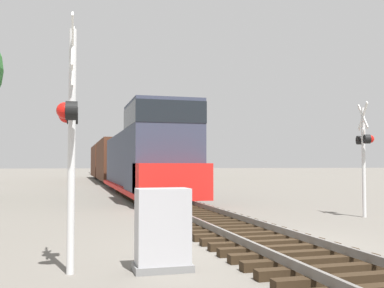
{
  "coord_description": "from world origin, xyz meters",
  "views": [
    {
      "loc": [
        -4.02,
        -9.09,
        1.76
      ],
      "look_at": [
        -0.37,
        4.47,
        2.4
      ],
      "focal_mm": 42.0,
      "sensor_mm": 36.0,
      "label": 1
    }
  ],
  "objects_px": {
    "freight_train": "(119,161)",
    "relay_cabinet": "(163,230)",
    "crossing_signal_near": "(70,124)",
    "tree_deep_background": "(181,131)",
    "crossing_signal_far": "(364,147)"
  },
  "relations": [
    {
      "from": "freight_train",
      "to": "relay_cabinet",
      "type": "bearing_deg",
      "value": -94.5
    },
    {
      "from": "crossing_signal_near",
      "to": "tree_deep_background",
      "type": "height_order",
      "value": "tree_deep_background"
    },
    {
      "from": "crossing_signal_far",
      "to": "relay_cabinet",
      "type": "height_order",
      "value": "crossing_signal_far"
    },
    {
      "from": "crossing_signal_near",
      "to": "crossing_signal_far",
      "type": "height_order",
      "value": "crossing_signal_near"
    },
    {
      "from": "crossing_signal_far",
      "to": "freight_train",
      "type": "bearing_deg",
      "value": 28.17
    },
    {
      "from": "freight_train",
      "to": "crossing_signal_far",
      "type": "xyz_separation_m",
      "value": [
        5.5,
        -26.62,
        0.27
      ]
    },
    {
      "from": "relay_cabinet",
      "to": "tree_deep_background",
      "type": "height_order",
      "value": "tree_deep_background"
    },
    {
      "from": "freight_train",
      "to": "crossing_signal_near",
      "type": "xyz_separation_m",
      "value": [
        -4.05,
        -32.12,
        0.34
      ]
    },
    {
      "from": "relay_cabinet",
      "to": "freight_train",
      "type": "bearing_deg",
      "value": 85.5
    },
    {
      "from": "freight_train",
      "to": "crossing_signal_far",
      "type": "bearing_deg",
      "value": -78.32
    },
    {
      "from": "crossing_signal_far",
      "to": "relay_cabinet",
      "type": "distance_m",
      "value": 9.98
    },
    {
      "from": "relay_cabinet",
      "to": "tree_deep_background",
      "type": "relative_size",
      "value": 0.15
    },
    {
      "from": "crossing_signal_near",
      "to": "tree_deep_background",
      "type": "relative_size",
      "value": 0.46
    },
    {
      "from": "crossing_signal_near",
      "to": "freight_train",
      "type": "bearing_deg",
      "value": 174.28
    },
    {
      "from": "freight_train",
      "to": "crossing_signal_far",
      "type": "height_order",
      "value": "freight_train"
    }
  ]
}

